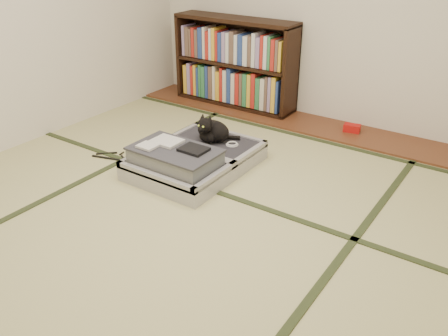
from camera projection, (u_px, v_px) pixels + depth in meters
The scene contains 9 objects.
floor at pixel (188, 219), 3.16m from camera, with size 4.50×4.50×0.00m, color #C8C385.
wood_strip at pixel (315, 126), 4.62m from camera, with size 4.00×0.50×0.02m, color brown.
red_item at pixel (352, 128), 4.45m from camera, with size 0.15×0.09×0.07m, color #B8110E.
tatami_borders at pixel (229, 189), 3.52m from camera, with size 4.00×4.50×0.01m.
bookcase at pixel (235, 64), 4.97m from camera, with size 1.35×0.31×0.92m.
suitcase at pixel (192, 159), 3.74m from camera, with size 0.75×1.00×0.29m.
cat at pixel (212, 131), 3.90m from camera, with size 0.33×0.33×0.27m.
cable_coil at pixel (232, 144), 3.87m from camera, with size 0.10×0.10×0.02m.
hanger at pixel (113, 157), 3.99m from camera, with size 0.36×0.21×0.01m.
Camera 1 is at (1.70, -2.06, 1.73)m, focal length 38.00 mm.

